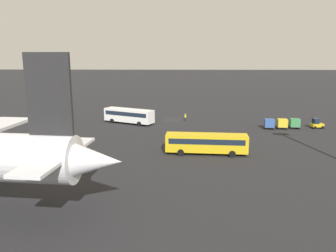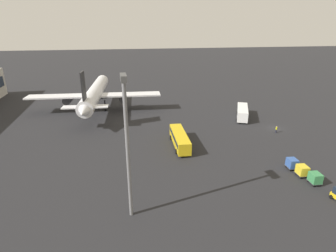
% 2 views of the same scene
% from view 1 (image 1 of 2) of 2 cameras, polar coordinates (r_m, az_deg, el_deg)
% --- Properties ---
extents(ground_plane, '(600.00, 600.00, 0.00)m').
position_cam_1_polar(ground_plane, '(77.11, 0.80, 1.09)').
color(ground_plane, '#232326').
extents(shuttle_bus_near, '(11.68, 7.65, 3.22)m').
position_cam_1_polar(shuttle_bus_near, '(73.12, -6.82, 1.94)').
color(shuttle_bus_near, white).
rests_on(shuttle_bus_near, ground).
extents(shuttle_bus_far, '(12.49, 3.72, 3.06)m').
position_cam_1_polar(shuttle_bus_far, '(50.17, 6.70, -2.80)').
color(shuttle_bus_far, gold).
rests_on(shuttle_bus_far, ground).
extents(baggage_tug, '(2.56, 1.92, 2.10)m').
position_cam_1_polar(baggage_tug, '(74.47, 24.46, 0.35)').
color(baggage_tug, gold).
rests_on(baggage_tug, ground).
extents(worker_person, '(0.38, 0.38, 1.74)m').
position_cam_1_polar(worker_person, '(75.52, 3.03, 1.51)').
color(worker_person, '#1E1E2D').
rests_on(worker_person, ground).
extents(cargo_cart_green, '(2.16, 1.88, 2.06)m').
position_cam_1_polar(cargo_cart_green, '(72.35, 21.22, 0.50)').
color(cargo_cart_green, '#38383D').
rests_on(cargo_cart_green, ground).
extents(cargo_cart_yellow, '(2.16, 1.88, 2.06)m').
position_cam_1_polar(cargo_cart_yellow, '(71.11, 19.29, 0.45)').
color(cargo_cart_yellow, '#38383D').
rests_on(cargo_cart_yellow, ground).
extents(cargo_cart_blue, '(2.16, 1.88, 2.06)m').
position_cam_1_polar(cargo_cart_blue, '(70.25, 17.23, 0.46)').
color(cargo_cart_blue, '#38383D').
rests_on(cargo_cart_blue, ground).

